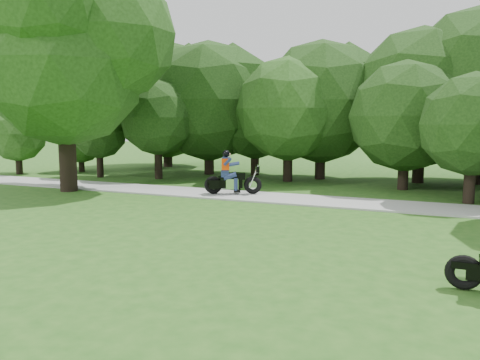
% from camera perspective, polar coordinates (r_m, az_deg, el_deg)
% --- Properties ---
extents(ground, '(100.00, 100.00, 0.00)m').
position_cam_1_polar(ground, '(9.15, 0.40, -10.60)').
color(ground, '#245518').
rests_on(ground, ground).
extents(walkway, '(60.00, 2.20, 0.06)m').
position_cam_1_polar(walkway, '(16.61, 11.30, -2.63)').
color(walkway, '#999994').
rests_on(walkway, ground).
extents(tree_line, '(39.77, 12.94, 7.92)m').
position_cam_1_polar(tree_line, '(22.61, 21.17, 8.88)').
color(tree_line, black).
rests_on(tree_line, ground).
extents(big_tree_west, '(8.64, 6.56, 9.96)m').
position_cam_1_polar(big_tree_west, '(20.61, -20.18, 14.91)').
color(big_tree_west, black).
rests_on(big_tree_west, ground).
extents(touring_motorcycle, '(2.09, 1.29, 1.68)m').
position_cam_1_polar(touring_motorcycle, '(17.83, -1.30, 0.24)').
color(touring_motorcycle, black).
rests_on(touring_motorcycle, walkway).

